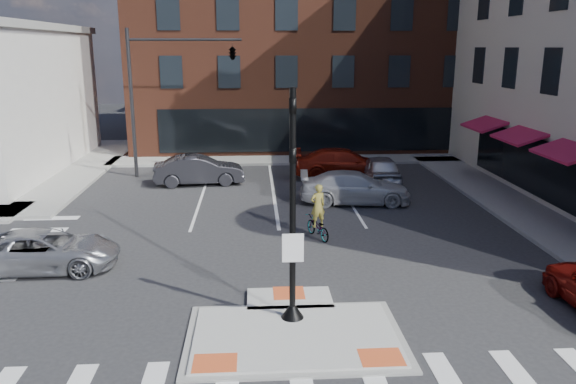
{
  "coord_description": "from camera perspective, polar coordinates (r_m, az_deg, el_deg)",
  "views": [
    {
      "loc": [
        -0.95,
        -13.05,
        7.03
      ],
      "look_at": [
        0.25,
        6.31,
        2.0
      ],
      "focal_mm": 35.0,
      "sensor_mm": 36.0,
      "label": 1
    }
  ],
  "objects": [
    {
      "name": "bg_car_red",
      "position": [
        31.05,
        5.74,
        2.89
      ],
      "size": [
        5.65,
        2.57,
        1.6
      ],
      "primitive_type": "imported",
      "rotation": [
        0.0,
        0.0,
        1.51
      ],
      "color": "maroon",
      "rests_on": "ground"
    },
    {
      "name": "silver_suv",
      "position": [
        19.83,
        -23.51,
        -5.47
      ],
      "size": [
        4.79,
        2.35,
        1.31
      ],
      "primitive_type": "imported",
      "rotation": [
        0.0,
        0.0,
        1.61
      ],
      "color": "#A6A7AD",
      "rests_on": "ground"
    },
    {
      "name": "mast_arm_signal",
      "position": [
        31.16,
        -8.41,
        12.87
      ],
      "size": [
        6.1,
        2.24,
        8.0
      ],
      "color": "black",
      "rests_on": "ground"
    },
    {
      "name": "bg_car_dark",
      "position": [
        29.78,
        -9.02,
        2.22
      ],
      "size": [
        4.81,
        2.1,
        1.54
      ],
      "primitive_type": "imported",
      "rotation": [
        0.0,
        0.0,
        1.67
      ],
      "color": "#29292E",
      "rests_on": "ground"
    },
    {
      "name": "sidewalk_e",
      "position": [
        26.79,
        22.62,
        -1.65
      ],
      "size": [
        3.0,
        24.0,
        0.15
      ],
      "primitive_type": "cube",
      "color": "gray",
      "rests_on": "ground"
    },
    {
      "name": "white_pickup",
      "position": [
        26.05,
        6.83,
        0.45
      ],
      "size": [
        5.21,
        2.46,
        1.47
      ],
      "primitive_type": "imported",
      "rotation": [
        0.0,
        0.0,
        1.49
      ],
      "color": "silver",
      "rests_on": "ground"
    },
    {
      "name": "signal_pole",
      "position": [
        14.27,
        0.47,
        -4.58
      ],
      "size": [
        0.6,
        0.6,
        5.98
      ],
      "color": "black",
      "rests_on": "refuge_island"
    },
    {
      "name": "building_n",
      "position": [
        45.22,
        1.51,
        15.51
      ],
      "size": [
        24.4,
        18.4,
        15.5
      ],
      "color": "#582A1B",
      "rests_on": "ground"
    },
    {
      "name": "refuge_island",
      "position": [
        14.6,
        0.64,
        -14.01
      ],
      "size": [
        5.4,
        4.65,
        0.13
      ],
      "color": "gray",
      "rests_on": "ground"
    },
    {
      "name": "cyclist",
      "position": [
        21.16,
        3.03,
        -2.87
      ],
      "size": [
        1.14,
        1.74,
        2.1
      ],
      "rotation": [
        0.0,
        0.0,
        3.52
      ],
      "color": "#3F3F44",
      "rests_on": "ground"
    },
    {
      "name": "building_far_left",
      "position": [
        65.15,
        -6.4,
        12.66
      ],
      "size": [
        10.0,
        12.0,
        10.0
      ],
      "primitive_type": "cube",
      "color": "slate",
      "rests_on": "ground"
    },
    {
      "name": "ground",
      "position": [
        14.85,
        0.56,
        -13.7
      ],
      "size": [
        120.0,
        120.0,
        0.0
      ],
      "primitive_type": "plane",
      "color": "#28282B",
      "rests_on": "ground"
    },
    {
      "name": "sidewalk_n",
      "position": [
        35.95,
        2.82,
        3.36
      ],
      "size": [
        26.0,
        3.0,
        0.15
      ],
      "primitive_type": "cube",
      "color": "gray",
      "rests_on": "ground"
    },
    {
      "name": "bg_car_silver",
      "position": [
        30.16,
        9.31,
        2.33
      ],
      "size": [
        1.91,
        4.46,
        1.5
      ],
      "primitive_type": "imported",
      "rotation": [
        0.0,
        0.0,
        3.11
      ],
      "color": "silver",
      "rests_on": "ground"
    },
    {
      "name": "building_far_right",
      "position": [
        67.79,
        5.02,
        13.61
      ],
      "size": [
        12.0,
        12.0,
        12.0
      ],
      "primitive_type": "cube",
      "color": "brown",
      "rests_on": "ground"
    }
  ]
}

